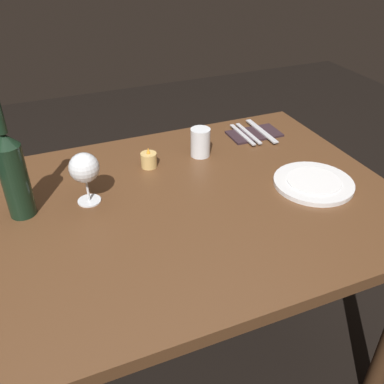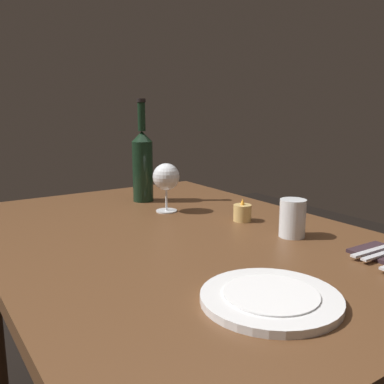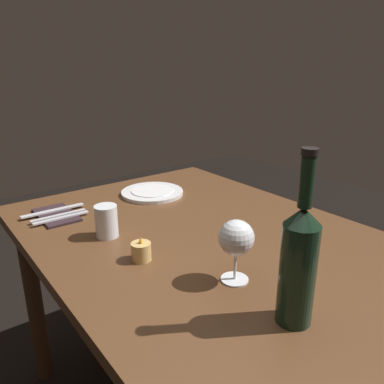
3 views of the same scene
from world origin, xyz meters
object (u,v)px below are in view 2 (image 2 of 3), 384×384
Objects in this scene: wine_bottle at (143,163)px; water_tumbler at (292,220)px; wine_glass_left at (166,178)px; votive_candle at (243,213)px; fork_outer at (378,249)px; dinner_plate at (271,298)px.

wine_bottle reaches higher than water_tumbler.
votive_candle is at bearing 29.38° from wine_glass_left.
wine_glass_left reaches higher than fork_outer.
wine_bottle is 1.94× the size of fork_outer.
water_tumbler is 0.18m from votive_candle.
wine_glass_left reaches higher than votive_candle.
wine_glass_left is 0.43m from water_tumbler.
wine_glass_left is at bearing 165.03° from dinner_plate.
votive_candle is (0.40, 0.11, -0.11)m from wine_bottle.
water_tumbler is 0.21m from fork_outer.
water_tumbler is at bearing 11.97° from wine_bottle.
wine_bottle reaches higher than votive_candle.
wine_bottle is 1.46× the size of dinner_plate.
wine_bottle is at bearing -166.23° from fork_outer.
water_tumbler is (0.40, 0.13, -0.06)m from wine_glass_left.
dinner_plate is (0.42, -0.30, -0.02)m from votive_candle.
wine_glass_left is 1.59× the size of water_tumbler.
wine_glass_left is at bearing -161.72° from water_tumbler.
dinner_plate is at bearing -14.97° from wine_glass_left.
dinner_plate is (0.64, -0.17, -0.10)m from wine_glass_left.
votive_candle is (0.22, 0.12, -0.08)m from wine_glass_left.
votive_candle is 0.28× the size of dinner_plate.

